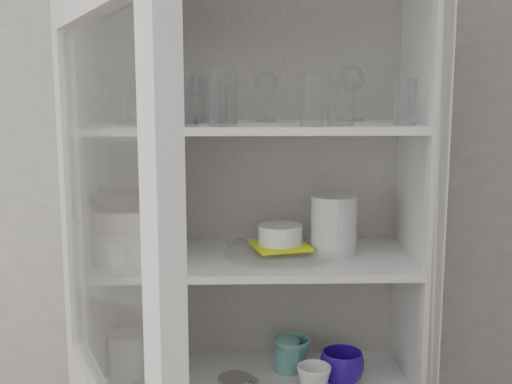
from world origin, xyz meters
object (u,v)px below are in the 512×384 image
(goblet_3, at_px, (352,91))
(yellow_trivet, at_px, (280,246))
(mug_white, at_px, (314,381))
(white_canister, at_px, (126,354))
(terracotta_bowl, at_px, (125,200))
(white_ramekin, at_px, (280,234))
(goblet_1, at_px, (198,97))
(goblet_2, at_px, (266,94))
(teal_jar, at_px, (287,356))
(mug_teal, at_px, (292,355))
(pantry_cabinet, at_px, (255,346))
(measuring_cups, at_px, (235,384))
(plate_stack_front, at_px, (126,244))
(plate_stack_back, at_px, (130,237))
(glass_platter, at_px, (280,250))
(mug_blue, at_px, (342,368))
(cream_bowl, at_px, (125,218))
(goblet_0, at_px, (151,96))
(grey_bowl_stack, at_px, (334,225))

(goblet_3, bearing_deg, yellow_trivet, -154.66)
(mug_white, bearing_deg, white_canister, 166.27)
(terracotta_bowl, relative_size, white_ramekin, 1.51)
(goblet_1, height_order, white_ramekin, goblet_1)
(goblet_2, height_order, white_canister, goblet_2)
(goblet_2, height_order, teal_jar, goblet_2)
(goblet_2, relative_size, mug_teal, 1.42)
(pantry_cabinet, height_order, teal_jar, pantry_cabinet)
(terracotta_bowl, height_order, white_canister, terracotta_bowl)
(teal_jar, xyz_separation_m, measuring_cups, (-0.17, -0.13, -0.03))
(goblet_3, bearing_deg, plate_stack_front, -165.59)
(plate_stack_back, height_order, glass_platter, plate_stack_back)
(mug_blue, height_order, teal_jar, mug_blue)
(cream_bowl, distance_m, white_ramekin, 0.47)
(goblet_0, height_order, yellow_trivet, goblet_0)
(measuring_cups, bearing_deg, goblet_0, 148.42)
(pantry_cabinet, bearing_deg, grey_bowl_stack, -13.06)
(plate_stack_back, distance_m, mug_teal, 0.65)
(white_ramekin, distance_m, white_canister, 0.62)
(goblet_1, xyz_separation_m, goblet_2, (0.21, -0.01, 0.01))
(goblet_1, relative_size, glass_platter, 0.43)
(cream_bowl, bearing_deg, mug_teal, 12.32)
(goblet_1, relative_size, mug_blue, 1.12)
(white_ramekin, bearing_deg, plate_stack_front, -171.54)
(goblet_1, relative_size, white_canister, 1.11)
(measuring_cups, bearing_deg, goblet_3, 28.22)
(goblet_2, xyz_separation_m, white_canister, (-0.44, -0.04, -0.81))
(plate_stack_back, distance_m, measuring_cups, 0.57)
(glass_platter, xyz_separation_m, grey_bowl_stack, (0.16, -0.00, 0.08))
(glass_platter, bearing_deg, cream_bowl, -171.54)
(goblet_2, height_order, mug_white, goblet_2)
(teal_jar, bearing_deg, plate_stack_back, 170.96)
(glass_platter, bearing_deg, goblet_2, 123.37)
(goblet_3, bearing_deg, white_ramekin, -154.66)
(goblet_0, relative_size, mug_white, 1.54)
(plate_stack_front, relative_size, mug_blue, 1.56)
(white_ramekin, height_order, measuring_cups, white_ramekin)
(goblet_3, xyz_separation_m, cream_bowl, (-0.68, -0.18, -0.36))
(pantry_cabinet, distance_m, terracotta_bowl, 0.64)
(terracotta_bowl, bearing_deg, plate_stack_front, 180.00)
(mug_teal, xyz_separation_m, measuring_cups, (-0.18, -0.13, -0.03))
(goblet_2, relative_size, grey_bowl_stack, 0.92)
(yellow_trivet, bearing_deg, mug_white, -54.73)
(goblet_1, height_order, mug_teal, goblet_1)
(goblet_2, relative_size, measuring_cups, 1.62)
(teal_jar, relative_size, measuring_cups, 0.97)
(glass_platter, distance_m, mug_blue, 0.41)
(pantry_cabinet, relative_size, mug_teal, 18.03)
(terracotta_bowl, bearing_deg, white_canister, 107.04)
(cream_bowl, relative_size, terracotta_bowl, 0.93)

